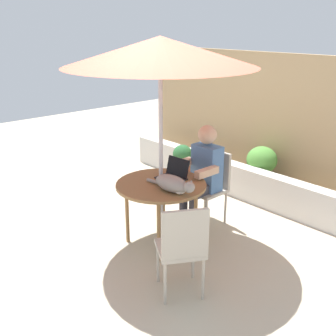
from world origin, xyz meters
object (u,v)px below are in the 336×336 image
object	(u,v)px
chair_occupied	(211,181)
cat	(174,184)
potted_plant_near_fence	(182,162)
potted_plant_by_chair	(261,167)
patio_table	(161,189)
chair_empty	(182,244)
person_seated	(203,171)
laptop	(174,173)
patio_umbrella	(160,52)

from	to	relation	value
chair_occupied	cat	xyz separation A→B (m)	(0.26, -0.86, 0.27)
potted_plant_near_fence	potted_plant_by_chair	xyz separation A→B (m)	(1.07, 0.52, 0.07)
patio_table	chair_occupied	world-z (taller)	chair_occupied
chair_occupied	chair_empty	size ratio (longest dim) A/B	1.00
person_seated	potted_plant_by_chair	bearing A→B (deg)	94.87
person_seated	laptop	world-z (taller)	person_seated
person_seated	cat	size ratio (longest dim) A/B	1.88
patio_table	potted_plant_near_fence	world-z (taller)	patio_table
potted_plant_near_fence	chair_occupied	bearing A→B (deg)	-29.35
patio_umbrella	potted_plant_by_chair	xyz separation A→B (m)	(-0.11, 1.99, -1.67)
potted_plant_by_chair	patio_umbrella	bearing A→B (deg)	-86.71
laptop	potted_plant_by_chair	world-z (taller)	laptop
cat	potted_plant_near_fence	world-z (taller)	cat
laptop	potted_plant_near_fence	size ratio (longest dim) A/B	0.53
potted_plant_by_chair	laptop	bearing A→B (deg)	-87.08
chair_empty	laptop	xyz separation A→B (m)	(-0.86, 0.71, 0.25)
patio_umbrella	potted_plant_near_fence	xyz separation A→B (m)	(-1.19, 1.47, -1.74)
cat	potted_plant_by_chair	bearing A→B (deg)	100.35
patio_umbrella	potted_plant_by_chair	size ratio (longest dim) A/B	3.17
laptop	potted_plant_near_fence	bearing A→B (deg)	132.88
patio_umbrella	chair_empty	distance (m)	1.82
chair_occupied	potted_plant_by_chair	xyz separation A→B (m)	(-0.11, 1.18, -0.13)
patio_umbrella	person_seated	world-z (taller)	patio_umbrella
patio_table	potted_plant_by_chair	world-z (taller)	patio_table
chair_occupied	cat	bearing A→B (deg)	-73.24
patio_table	laptop	size ratio (longest dim) A/B	3.06
chair_occupied	laptop	distance (m)	0.64
patio_table	chair_empty	bearing A→B (deg)	-30.36
chair_occupied	laptop	xyz separation A→B (m)	(-0.02, -0.58, 0.25)
chair_empty	potted_plant_near_fence	xyz separation A→B (m)	(-2.03, 1.96, -0.20)
patio_umbrella	person_seated	distance (m)	1.51
potted_plant_near_fence	potted_plant_by_chair	world-z (taller)	potted_plant_by_chair
patio_umbrella	cat	bearing A→B (deg)	-12.85
patio_table	potted_plant_by_chair	size ratio (longest dim) A/B	1.39
person_seated	potted_plant_by_chair	distance (m)	1.38
patio_table	patio_umbrella	xyz separation A→B (m)	(0.00, 0.00, 1.41)
chair_empty	person_seated	distance (m)	1.42
chair_occupied	chair_empty	world-z (taller)	same
patio_umbrella	chair_empty	world-z (taller)	patio_umbrella
cat	patio_umbrella	bearing A→B (deg)	167.15
patio_table	chair_occupied	xyz separation A→B (m)	(0.00, 0.80, -0.12)
patio_umbrella	person_seated	bearing A→B (deg)	90.00
person_seated	chair_occupied	bearing A→B (deg)	90.00
chair_empty	laptop	world-z (taller)	laptop
chair_occupied	cat	world-z (taller)	chair_occupied
patio_umbrella	cat	xyz separation A→B (m)	(0.26, -0.06, -1.27)
patio_umbrella	chair_empty	size ratio (longest dim) A/B	2.48
patio_table	chair_empty	world-z (taller)	chair_empty
chair_empty	laptop	size ratio (longest dim) A/B	2.82
patio_umbrella	chair_occupied	xyz separation A→B (m)	(0.00, 0.80, -1.54)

